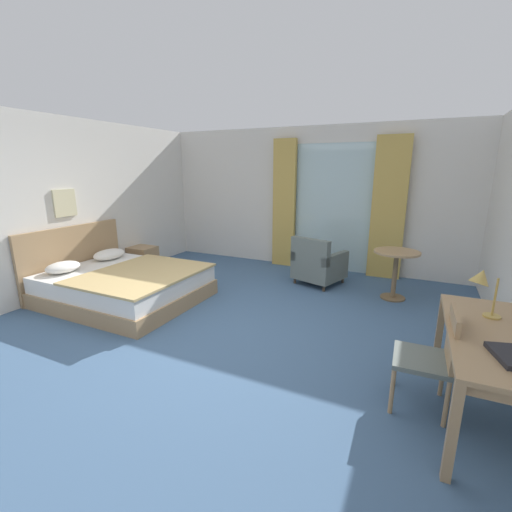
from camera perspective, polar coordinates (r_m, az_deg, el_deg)
The scene contains 14 objects.
ground at distance 4.30m, azimuth -5.99°, elevation -13.40°, with size 6.62×7.41×0.10m, color #426084.
wall_back at distance 7.00m, azimuth 8.70°, elevation 9.29°, with size 6.22×0.12×2.71m, color silver.
wall_left at distance 6.05m, azimuth -32.09°, elevation 6.54°, with size 0.12×7.01×2.71m, color silver.
balcony_glass_door at distance 6.81m, azimuth 12.71°, elevation 7.59°, with size 1.51×0.02×2.39m, color silver.
curtain_panel_left at distance 6.99m, azimuth 4.65°, elevation 8.48°, with size 0.45×0.10×2.49m, color tan.
curtain_panel_right at distance 6.56m, azimuth 20.92°, elevation 7.22°, with size 0.57×0.10×2.49m, color tan.
bed at distance 5.61m, azimuth -21.19°, elevation -4.15°, with size 2.19×1.79×1.05m.
nightstand at distance 7.07m, azimuth -18.05°, elevation -0.43°, with size 0.47×0.42×0.47m.
writing_desk at distance 3.23m, azimuth 34.04°, elevation -11.80°, with size 0.63×1.57×0.74m.
desk_chair at distance 3.24m, azimuth 27.08°, elevation -14.10°, with size 0.44×0.47×0.87m.
desk_lamp at distance 3.28m, azimuth 33.18°, elevation -3.52°, with size 0.30×0.30×0.46m.
armchair_by_window at distance 6.02m, azimuth 10.13°, elevation -1.42°, with size 0.89×0.90×0.83m.
round_cafe_table at distance 5.61m, azimuth 21.98°, elevation -1.19°, with size 0.66×0.66×0.74m.
framed_picture at distance 6.18m, azimuth -28.89°, elevation 7.64°, with size 0.03×0.37×0.41m.
Camera 1 is at (2.03, -3.23, 1.94)m, focal length 24.37 mm.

